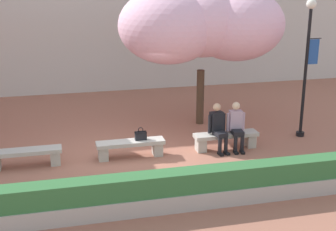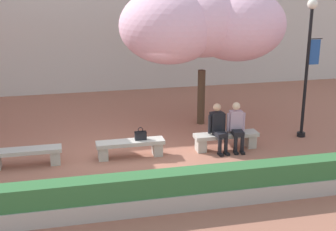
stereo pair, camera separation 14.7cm
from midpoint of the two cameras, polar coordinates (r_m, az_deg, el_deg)
The scene contains 10 objects.
ground_plane at distance 12.27m, azimuth -4.23°, elevation -5.06°, with size 100.00×100.00×0.00m, color #9E604C.
stone_bench_west_end at distance 12.08m, azimuth -16.66°, elevation -4.59°, with size 1.77×0.42×0.45m.
stone_bench_near_west at distance 12.16m, azimuth -4.26°, elevation -3.74°, with size 1.77×0.42×0.45m.
stone_bench_center at distance 12.78m, azimuth 7.42°, elevation -2.78°, with size 1.77×0.42×0.45m.
person_seated_left at distance 12.52m, azimuth 6.46°, elevation -1.25°, with size 0.51×0.72×1.29m.
person_seated_right at distance 12.70m, azimuth 8.68°, elevation -1.08°, with size 0.51×0.71×1.29m.
handbag at distance 12.12m, azimuth -3.02°, elevation -2.38°, with size 0.30×0.15×0.34m.
cherry_tree_main at distance 14.25m, azimuth 4.66°, elevation 11.05°, with size 5.06×3.14×4.26m.
lamp_post_with_banner at distance 13.72m, azimuth 17.02°, elevation 6.91°, with size 0.54×0.28×3.93m.
planter_hedge_foreground at distance 9.48m, azimuth -1.50°, elevation -9.40°, with size 10.04×0.50×0.80m.
Camera 2 is at (-1.60, -11.26, 4.61)m, focal length 50.00 mm.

